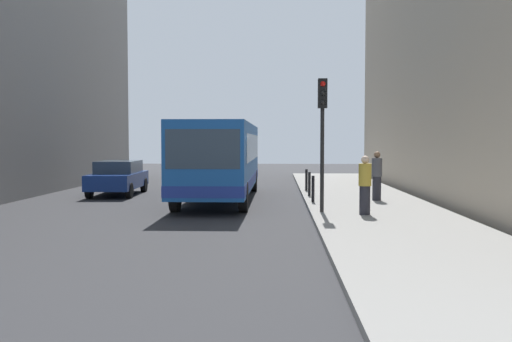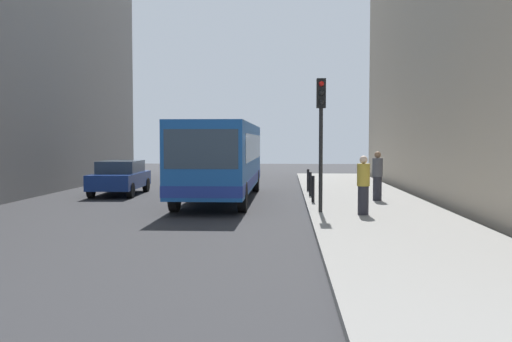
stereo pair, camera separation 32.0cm
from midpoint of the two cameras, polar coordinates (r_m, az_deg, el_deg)
The scene contains 10 objects.
ground_plane at distance 19.13m, azimuth -4.89°, elevation -4.05°, with size 80.00×80.00×0.00m, color #2D2D30.
sidewalk at distance 19.22m, azimuth 11.34°, elevation -3.84°, with size 4.40×40.00×0.15m, color gray.
bus at distance 22.87m, azimuth -3.87°, elevation 1.44°, with size 2.55×11.02×3.00m.
car_beside_bus at distance 25.67m, azimuth -13.87°, elevation -0.57°, with size 1.98×4.46×1.48m.
traffic_light at distance 17.76m, azimuth 6.10°, elevation 5.12°, with size 0.28×0.33×4.10m.
bollard_near at distance 20.67m, azimuth 5.24°, elevation -1.78°, with size 0.11×0.11×0.95m, color black.
bollard_mid at distance 23.04m, azimuth 4.93°, elevation -1.29°, with size 0.11×0.11×0.95m, color black.
bollard_far at distance 25.42m, azimuth 4.67°, elevation -0.89°, with size 0.11×0.11×0.95m, color black.
pedestrian_near_signal at distance 17.34m, azimuth 10.25°, elevation -1.39°, with size 0.38×0.38×1.76m.
pedestrian_mid_sidewalk at distance 21.60m, azimuth 11.50°, elevation -0.47°, with size 0.38×0.38×1.81m.
Camera 1 is at (2.18, -18.85, 2.35)m, focal length 40.27 mm.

